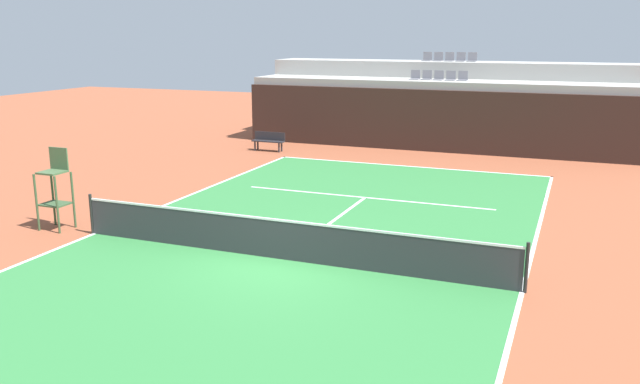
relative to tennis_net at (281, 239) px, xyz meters
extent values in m
plane|color=brown|center=(0.00, 0.00, -0.51)|extent=(80.00, 80.00, 0.00)
cube|color=#2D7238|center=(0.00, 0.00, -0.50)|extent=(11.00, 24.00, 0.01)
cube|color=white|center=(0.00, 11.95, -0.50)|extent=(11.00, 0.10, 0.00)
cube|color=white|center=(-5.45, 0.00, -0.50)|extent=(0.10, 24.00, 0.00)
cube|color=white|center=(5.45, 0.00, -0.50)|extent=(0.10, 24.00, 0.00)
cube|color=white|center=(0.00, 6.40, -0.50)|extent=(8.26, 0.10, 0.00)
cube|color=white|center=(0.00, 3.20, -0.50)|extent=(0.10, 6.40, 0.00)
cube|color=black|center=(0.00, 15.75, 0.87)|extent=(17.73, 0.30, 2.75)
cube|color=#9E9E99|center=(0.00, 17.10, 1.04)|extent=(17.73, 2.40, 3.09)
cube|color=#9E9E99|center=(0.00, 19.50, 1.42)|extent=(17.73, 2.40, 3.85)
cube|color=slate|center=(-1.11, 17.10, 2.60)|extent=(0.44, 0.44, 0.04)
cube|color=slate|center=(-1.11, 17.30, 2.82)|extent=(0.44, 0.04, 0.40)
cube|color=slate|center=(-0.55, 17.10, 2.60)|extent=(0.44, 0.44, 0.04)
cube|color=slate|center=(-0.55, 17.30, 2.82)|extent=(0.44, 0.04, 0.40)
cube|color=slate|center=(0.00, 17.10, 2.60)|extent=(0.44, 0.44, 0.04)
cube|color=slate|center=(0.00, 17.30, 2.82)|extent=(0.44, 0.04, 0.40)
cube|color=slate|center=(0.55, 17.10, 2.60)|extent=(0.44, 0.44, 0.04)
cube|color=slate|center=(0.55, 17.30, 2.82)|extent=(0.44, 0.04, 0.40)
cube|color=slate|center=(1.11, 17.10, 2.60)|extent=(0.44, 0.44, 0.04)
cube|color=slate|center=(1.11, 17.30, 2.82)|extent=(0.44, 0.04, 0.40)
cube|color=slate|center=(-1.11, 19.50, 3.36)|extent=(0.44, 0.44, 0.04)
cube|color=slate|center=(-1.11, 19.70, 3.58)|extent=(0.44, 0.04, 0.40)
cube|color=slate|center=(-0.55, 19.50, 3.36)|extent=(0.44, 0.44, 0.04)
cube|color=slate|center=(-0.55, 19.70, 3.58)|extent=(0.44, 0.04, 0.40)
cube|color=slate|center=(0.00, 19.50, 3.36)|extent=(0.44, 0.44, 0.04)
cube|color=slate|center=(0.00, 19.70, 3.58)|extent=(0.44, 0.04, 0.40)
cube|color=slate|center=(0.55, 19.50, 3.36)|extent=(0.44, 0.44, 0.04)
cube|color=slate|center=(0.55, 19.70, 3.58)|extent=(0.44, 0.04, 0.40)
cube|color=slate|center=(1.11, 19.50, 3.36)|extent=(0.44, 0.44, 0.04)
cube|color=slate|center=(1.11, 19.70, 3.58)|extent=(0.44, 0.04, 0.40)
cylinder|color=black|center=(-5.50, 0.00, 0.04)|extent=(0.08, 0.08, 1.07)
cylinder|color=black|center=(5.50, 0.00, 0.04)|extent=(0.08, 0.08, 1.07)
cube|color=#333338|center=(0.00, 0.00, -0.04)|extent=(10.90, 0.02, 0.92)
cube|color=white|center=(0.00, 0.00, 0.45)|extent=(10.90, 0.04, 0.05)
cylinder|color=#334C2D|center=(-7.05, -0.30, 0.27)|extent=(0.06, 0.06, 1.55)
cylinder|color=#334C2D|center=(-6.35, -0.30, 0.27)|extent=(0.06, 0.06, 1.55)
cylinder|color=#334C2D|center=(-7.05, 0.30, 0.27)|extent=(0.06, 0.06, 1.55)
cylinder|color=#334C2D|center=(-6.35, 0.30, 0.27)|extent=(0.06, 0.06, 1.55)
cube|color=#334C2D|center=(-6.70, 0.00, 0.19)|extent=(0.70, 0.60, 0.04)
cube|color=#3F5938|center=(-6.70, 0.00, 1.07)|extent=(0.60, 0.60, 0.05)
cube|color=#3F5938|center=(-6.70, 0.28, 1.39)|extent=(0.60, 0.04, 0.60)
cube|color=#232328|center=(-6.75, 13.07, -0.06)|extent=(1.50, 0.40, 0.05)
cube|color=#232328|center=(-6.75, 13.25, 0.16)|extent=(1.50, 0.04, 0.36)
cube|color=#2D2D33|center=(-7.35, 12.93, -0.30)|extent=(0.06, 0.06, 0.42)
cube|color=#2D2D33|center=(-6.15, 12.93, -0.30)|extent=(0.06, 0.06, 0.42)
cube|color=#2D2D33|center=(-7.35, 13.21, -0.30)|extent=(0.06, 0.06, 0.42)
cube|color=#2D2D33|center=(-6.15, 13.21, -0.30)|extent=(0.06, 0.06, 0.42)
camera|label=1|loc=(6.26, -13.21, 4.65)|focal=36.80mm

